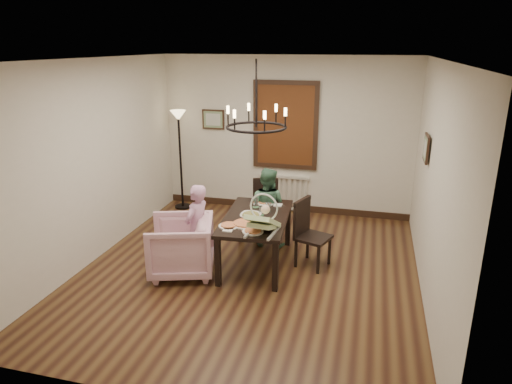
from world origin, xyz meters
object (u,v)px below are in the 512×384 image
at_px(baby_bouncer, 263,220).
at_px(armchair, 181,246).
at_px(dining_table, 256,222).
at_px(elderly_woman, 197,236).
at_px(drinking_glass, 261,211).
at_px(chair_far, 265,209).
at_px(chair_right, 314,234).
at_px(floor_lamp, 181,161).
at_px(seated_man, 267,214).

bearing_deg(baby_bouncer, armchair, -174.94).
bearing_deg(dining_table, elderly_woman, -156.34).
distance_m(baby_bouncer, drinking_glass, 0.59).
xyz_separation_m(dining_table, elderly_woman, (-0.72, -0.38, -0.12)).
distance_m(chair_far, baby_bouncer, 1.61).
bearing_deg(chair_far, armchair, -131.68).
distance_m(chair_far, chair_right, 1.23).
bearing_deg(drinking_glass, chair_far, 99.66).
bearing_deg(chair_right, baby_bouncer, 159.78).
height_order(armchair, baby_bouncer, baby_bouncer).
relative_size(elderly_woman, floor_lamp, 0.57).
bearing_deg(floor_lamp, drinking_glass, -43.22).
height_order(dining_table, seated_man, seated_man).
relative_size(dining_table, drinking_glass, 11.51).
distance_m(dining_table, chair_right, 0.81).
height_order(elderly_woman, floor_lamp, floor_lamp).
height_order(dining_table, chair_far, chair_far).
bearing_deg(floor_lamp, chair_far, -26.65).
height_order(elderly_woman, baby_bouncer, baby_bouncer).
bearing_deg(dining_table, baby_bouncer, -71.54).
bearing_deg(elderly_woman, dining_table, 132.80).
bearing_deg(seated_man, chair_far, -63.27).
bearing_deg(dining_table, floor_lamp, 131.16).
distance_m(chair_right, elderly_woman, 1.59).
xyz_separation_m(baby_bouncer, floor_lamp, (-2.16, 2.44, 0.01)).
bearing_deg(elderly_woman, seated_man, 160.42).
distance_m(armchair, elderly_woman, 0.26).
bearing_deg(armchair, dining_table, 101.73).
relative_size(seated_man, drinking_glass, 7.38).
bearing_deg(floor_lamp, seated_man, -32.79).
xyz_separation_m(armchair, baby_bouncer, (1.14, -0.02, 0.50)).
height_order(armchair, elderly_woman, elderly_woman).
bearing_deg(drinking_glass, armchair, -150.76).
relative_size(chair_right, floor_lamp, 0.53).
bearing_deg(armchair, drinking_glass, 101.60).
xyz_separation_m(chair_far, floor_lamp, (-1.84, 0.92, 0.44)).
bearing_deg(chair_right, drinking_glass, 118.19).
distance_m(chair_far, elderly_woman, 1.51).
distance_m(chair_right, drinking_glass, 0.79).
relative_size(armchair, elderly_woman, 0.84).
bearing_deg(seated_man, dining_table, 100.37).
bearing_deg(chair_far, chair_right, -57.14).
bearing_deg(drinking_glass, floor_lamp, 136.78).
height_order(drinking_glass, floor_lamp, floor_lamp).
height_order(dining_table, chair_right, chair_right).
relative_size(armchair, baby_bouncer, 1.60).
xyz_separation_m(chair_far, chair_right, (0.89, -0.85, 0.02)).
xyz_separation_m(dining_table, armchair, (-0.91, -0.51, -0.24)).
relative_size(chair_right, armchair, 1.12).
distance_m(elderly_woman, baby_bouncer, 1.03).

